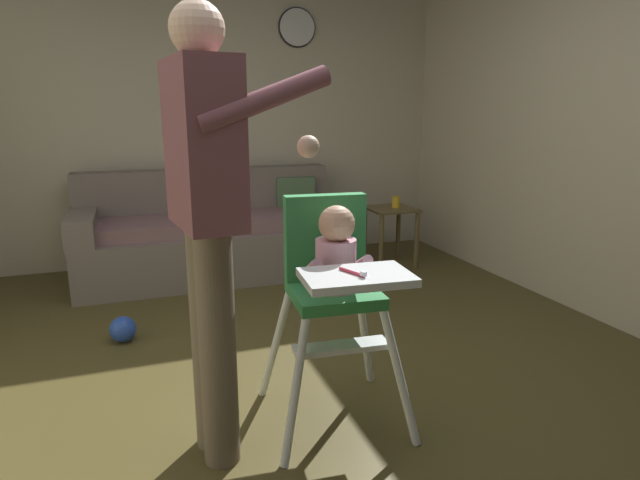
{
  "coord_description": "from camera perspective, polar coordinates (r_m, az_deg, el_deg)",
  "views": [
    {
      "loc": [
        -0.66,
        -2.17,
        1.35
      ],
      "look_at": [
        0.08,
        -0.11,
        0.81
      ],
      "focal_mm": 29.83,
      "sensor_mm": 36.0,
      "label": 1
    }
  ],
  "objects": [
    {
      "name": "wall_clock",
      "position": [
        5.13,
        -2.49,
        21.82
      ],
      "size": [
        0.34,
        0.04,
        0.34
      ],
      "color": "white"
    },
    {
      "name": "side_table",
      "position": [
        4.71,
        7.57,
        1.77
      ],
      "size": [
        0.4,
        0.4,
        0.52
      ],
      "color": "brown",
      "rests_on": "ground"
    },
    {
      "name": "adult_standing",
      "position": [
        1.98,
        -11.9,
        2.49
      ],
      "size": [
        0.55,
        0.5,
        1.71
      ],
      "rotation": [
        0.0,
        0.0,
        0.13
      ],
      "color": "#6B5E4B",
      "rests_on": "ground"
    },
    {
      "name": "ground",
      "position": [
        2.67,
        -2.43,
        -17.91
      ],
      "size": [
        5.95,
        6.98,
        0.1
      ],
      "primitive_type": "cube",
      "color": "#4F4521"
    },
    {
      "name": "couch",
      "position": [
        4.53,
        -11.34,
        0.5
      ],
      "size": [
        2.16,
        0.86,
        0.86
      ],
      "rotation": [
        0.0,
        0.0,
        -1.57
      ],
      "color": "slate",
      "rests_on": "ground"
    },
    {
      "name": "wall_far",
      "position": [
        4.94,
        -12.25,
        12.93
      ],
      "size": [
        5.15,
        0.06,
        2.61
      ],
      "primitive_type": "cube",
      "color": "beige",
      "rests_on": "ground"
    },
    {
      "name": "sippy_cup",
      "position": [
        4.7,
        8.15,
        4.08
      ],
      "size": [
        0.07,
        0.07,
        0.1
      ],
      "primitive_type": "cylinder",
      "color": "gold",
      "rests_on": "side_table"
    },
    {
      "name": "high_chair",
      "position": [
        2.24,
        1.51,
        -3.31
      ],
      "size": [
        0.65,
        0.76,
        1.0
      ],
      "rotation": [
        0.0,
        0.0,
        -1.66
      ],
      "color": "white",
      "rests_on": "ground"
    },
    {
      "name": "wall_right",
      "position": [
        3.78,
        30.23,
        11.25
      ],
      "size": [
        0.06,
        5.98,
        2.61
      ],
      "primitive_type": "cube",
      "color": "beige",
      "rests_on": "ground"
    },
    {
      "name": "toy_ball",
      "position": [
        3.42,
        -20.39,
        -8.96
      ],
      "size": [
        0.16,
        0.16,
        0.16
      ],
      "primitive_type": "sphere",
      "color": "#284CB7",
      "rests_on": "ground"
    }
  ]
}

